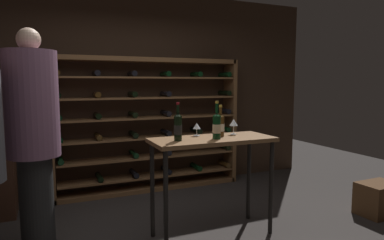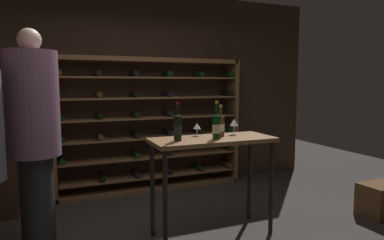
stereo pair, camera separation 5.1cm
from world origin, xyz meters
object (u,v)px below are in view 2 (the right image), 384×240
object	(u,v)px
tasting_table	(213,151)
wine_crate	(381,200)
wine_rack	(152,125)
wine_glass_stemmed_left	(197,127)
wine_bottle_black_capsule	(178,127)
wine_bottle_green_slim	(221,125)
wine_glass_stemmed_right	(234,123)
wine_bottle_gold_foil	(217,126)
person_host_in_suit	(34,129)

from	to	relation	value
tasting_table	wine_crate	xyz separation A→B (m)	(2.03, -0.30, -0.68)
wine_crate	wine_rack	bearing A→B (deg)	137.92
wine_rack	wine_glass_stemmed_left	size ratio (longest dim) A/B	20.48
wine_bottle_black_capsule	wine_bottle_green_slim	size ratio (longest dim) A/B	1.13
wine_crate	wine_glass_stemmed_left	bearing A→B (deg)	167.24
wine_glass_stemmed_right	wine_crate	bearing A→B (deg)	-13.49
wine_crate	wine_bottle_green_slim	size ratio (longest dim) A/B	1.50
wine_rack	wine_bottle_black_capsule	bearing A→B (deg)	-97.49
wine_bottle_black_capsule	wine_bottle_green_slim	xyz separation A→B (m)	(0.49, 0.08, -0.02)
wine_rack	tasting_table	bearing A→B (deg)	-84.79
wine_bottle_gold_foil	wine_glass_stemmed_left	distance (m)	0.28
wine_crate	wine_bottle_green_slim	bearing A→B (deg)	169.60
wine_rack	wine_glass_stemmed_left	world-z (taller)	wine_rack
tasting_table	wine_bottle_black_capsule	bearing A→B (deg)	-176.25
wine_rack	wine_glass_stemmed_left	bearing A→B (deg)	-87.65
wine_crate	wine_glass_stemmed_right	distance (m)	2.01
person_host_in_suit	wine_bottle_black_capsule	size ratio (longest dim) A/B	5.57
wine_rack	wine_bottle_green_slim	xyz separation A→B (m)	(0.27, -1.62, 0.17)
wine_bottle_gold_foil	wine_glass_stemmed_right	distance (m)	0.36
tasting_table	wine_rack	bearing A→B (deg)	95.21
wine_bottle_black_capsule	wine_bottle_gold_foil	bearing A→B (deg)	-7.70
wine_crate	wine_glass_stemmed_right	size ratio (longest dim) A/B	2.95
wine_bottle_green_slim	wine_crate	bearing A→B (deg)	-10.40
wine_bottle_green_slim	wine_glass_stemmed_right	bearing A→B (deg)	18.24
wine_bottle_black_capsule	wine_bottle_gold_foil	size ratio (longest dim) A/B	0.99
wine_rack	wine_bottle_gold_foil	xyz separation A→B (m)	(0.16, -1.75, 0.19)
tasting_table	wine_bottle_gold_foil	size ratio (longest dim) A/B	3.35
wine_crate	wine_bottle_black_capsule	world-z (taller)	wine_bottle_black_capsule
wine_bottle_black_capsule	wine_glass_stemmed_right	distance (m)	0.69
person_host_in_suit	wine_glass_stemmed_right	distance (m)	1.94
tasting_table	wine_bottle_black_capsule	size ratio (longest dim) A/B	3.39
wine_bottle_black_capsule	wine_glass_stemmed_left	xyz separation A→B (m)	(0.28, 0.21, -0.04)
wine_crate	wine_glass_stemmed_right	xyz separation A→B (m)	(-1.73, 0.41, 0.93)
wine_rack	wine_bottle_black_capsule	world-z (taller)	wine_rack
wine_bottle_black_capsule	wine_glass_stemmed_left	bearing A→B (deg)	35.83
wine_crate	wine_bottle_gold_foil	bearing A→B (deg)	173.70
wine_bottle_green_slim	wine_glass_stemmed_right	distance (m)	0.20
tasting_table	wine_bottle_black_capsule	xyz separation A→B (m)	(-0.38, -0.02, 0.26)
tasting_table	person_host_in_suit	distance (m)	1.68
tasting_table	wine_bottle_gold_foil	xyz separation A→B (m)	(0.00, -0.08, 0.26)
tasting_table	wine_glass_stemmed_right	bearing A→B (deg)	20.67
person_host_in_suit	wine_crate	size ratio (longest dim) A/B	4.20
wine_glass_stemmed_right	wine_glass_stemmed_left	size ratio (longest dim) A/B	1.25
tasting_table	wine_bottle_black_capsule	distance (m)	0.46
person_host_in_suit	wine_bottle_green_slim	xyz separation A→B (m)	(1.73, -0.33, -0.01)
wine_crate	person_host_in_suit	bearing A→B (deg)	169.36
wine_bottle_black_capsule	wine_glass_stemmed_right	bearing A→B (deg)	11.58
wine_rack	wine_glass_stemmed_left	xyz separation A→B (m)	(0.06, -1.49, 0.15)
wine_crate	wine_glass_stemmed_right	world-z (taller)	wine_glass_stemmed_right
tasting_table	wine_crate	size ratio (longest dim) A/B	2.56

